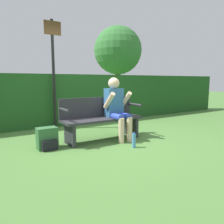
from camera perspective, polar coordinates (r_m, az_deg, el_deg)
ground_plane at (r=4.42m, az=-2.35°, el=-7.31°), size 40.00×40.00×0.00m
hedge_back at (r=6.04m, az=-11.63°, el=3.22°), size 12.00×0.42×1.35m
park_bench at (r=4.38m, az=-2.80°, el=-1.60°), size 1.64×0.49×0.85m
person_seated at (r=4.40m, az=1.16°, el=1.76°), size 0.48×0.59×1.24m
backpack at (r=3.99m, az=-16.54°, el=-6.73°), size 0.34×0.29×0.38m
water_bottle at (r=3.93m, az=5.74°, el=-7.40°), size 0.07×0.07×0.27m
signpost at (r=5.55m, az=-15.05°, el=11.40°), size 0.40×0.09×2.61m
tree at (r=10.18m, az=1.55°, el=15.67°), size 2.14×2.14×3.59m
litter_crumple at (r=4.34m, az=4.49°, el=-7.10°), size 0.08×0.08×0.08m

